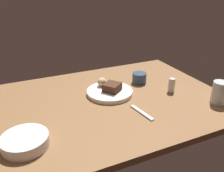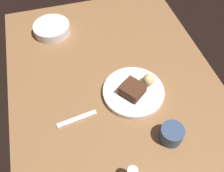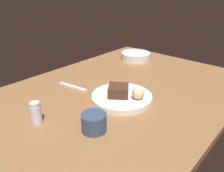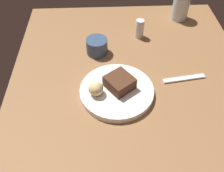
{
  "view_description": "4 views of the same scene",
  "coord_description": "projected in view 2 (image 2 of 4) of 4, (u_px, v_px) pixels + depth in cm",
  "views": [
    {
      "loc": [
        -39.82,
        -95.6,
        58.96
      ],
      "look_at": [
        5.34,
        3.69,
        8.3
      ],
      "focal_mm": 37.97,
      "sensor_mm": 36.0,
      "label": 1
    },
    {
      "loc": [
        56.64,
        -17.69,
        82.98
      ],
      "look_at": [
        0.71,
        -1.94,
        5.29
      ],
      "focal_mm": 39.83,
      "sensor_mm": 36.0,
      "label": 2
    },
    {
      "loc": [
        67.05,
        55.19,
        46.07
      ],
      "look_at": [
        3.12,
        -1.05,
        6.4
      ],
      "focal_mm": 36.45,
      "sensor_mm": 36.0,
      "label": 3
    },
    {
      "loc": [
        -48.85,
        9.65,
        64.3
      ],
      "look_at": [
        4.12,
        7.14,
        7.43
      ],
      "focal_mm": 39.99,
      "sensor_mm": 36.0,
      "label": 4
    }
  ],
  "objects": [
    {
      "name": "side_bowl",
      "position": [
        52.0,
        29.0,
        1.18
      ],
      "size": [
        17.06,
        17.06,
        4.28
      ],
      "primitive_type": "cylinder",
      "color": "silver",
      "rests_on": "dining_table"
    },
    {
      "name": "bread_roll",
      "position": [
        149.0,
        80.0,
        0.96
      ],
      "size": [
        4.71,
        4.71,
        4.71
      ],
      "primitive_type": "sphere",
      "color": "#DBC184",
      "rests_on": "dessert_plate"
    },
    {
      "name": "coffee_cup",
      "position": [
        171.0,
        134.0,
        0.84
      ],
      "size": [
        8.0,
        8.0,
        5.94
      ],
      "primitive_type": "cylinder",
      "color": "#334766",
      "rests_on": "dining_table"
    },
    {
      "name": "chocolate_cake_slice",
      "position": [
        132.0,
        90.0,
        0.94
      ],
      "size": [
        11.01,
        10.94,
        4.02
      ],
      "primitive_type": "cube",
      "rotation": [
        0.0,
        0.0,
        2.2
      ],
      "color": "#472819",
      "rests_on": "dessert_plate"
    },
    {
      "name": "dining_table",
      "position": [
        116.0,
        89.0,
        1.01
      ],
      "size": [
        120.0,
        84.0,
        3.0
      ],
      "primitive_type": "cube",
      "color": "brown",
      "rests_on": "ground"
    },
    {
      "name": "dessert_spoon",
      "position": [
        77.0,
        119.0,
        0.9
      ],
      "size": [
        3.92,
        15.1,
        0.7
      ],
      "primitive_type": "cube",
      "rotation": [
        0.0,
        0.0,
        4.86
      ],
      "color": "silver",
      "rests_on": "dining_table"
    },
    {
      "name": "dessert_plate",
      "position": [
        133.0,
        92.0,
        0.97
      ],
      "size": [
        23.91,
        23.91,
        2.14
      ],
      "primitive_type": "cylinder",
      "color": "white",
      "rests_on": "dining_table"
    }
  ]
}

